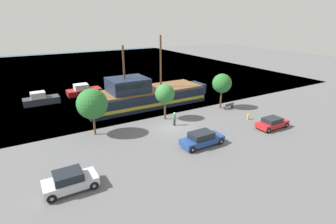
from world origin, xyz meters
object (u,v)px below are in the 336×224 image
at_px(moored_boat_outer, 41,99).
at_px(parked_car_curb_rear, 202,139).
at_px(pedestrian_walking_near, 174,119).
at_px(parked_car_curb_front, 70,181).
at_px(moored_boat_dockside, 83,91).
at_px(fire_hydrant, 248,116).
at_px(bench_promenade_east, 229,106).
at_px(parked_car_curb_mid, 272,123).
at_px(pirate_ship, 143,95).

relative_size(moored_boat_outer, parked_car_curb_rear, 1.11).
height_order(moored_boat_outer, pedestrian_walking_near, moored_boat_outer).
relative_size(parked_car_curb_rear, pedestrian_walking_near, 2.71).
xyz_separation_m(parked_car_curb_front, pedestrian_walking_near, (13.72, 6.88, 0.09)).
relative_size(parked_car_curb_front, pedestrian_walking_near, 2.34).
xyz_separation_m(moored_boat_dockside, fire_hydrant, (15.64, -23.05, -0.28)).
bearing_deg(pedestrian_walking_near, bench_promenade_east, 7.40).
distance_m(moored_boat_outer, bench_promenade_east, 28.65).
bearing_deg(bench_promenade_east, moored_boat_dockside, 131.55).
bearing_deg(bench_promenade_east, parked_car_curb_mid, -93.54).
bearing_deg(pedestrian_walking_near, parked_car_curb_front, -153.38).
height_order(parked_car_curb_mid, bench_promenade_east, parked_car_curb_mid).
relative_size(parked_car_curb_front, parked_car_curb_rear, 0.87).
bearing_deg(moored_boat_outer, parked_car_curb_rear, -61.78).
bearing_deg(fire_hydrant, pedestrian_walking_near, 161.33).
distance_m(parked_car_curb_front, parked_car_curb_rear, 13.36).
bearing_deg(moored_boat_outer, parked_car_curb_front, -91.21).
xyz_separation_m(pirate_ship, parked_car_curb_front, (-13.90, -16.02, -0.82)).
distance_m(moored_boat_outer, parked_car_curb_front, 24.73).
xyz_separation_m(moored_boat_dockside, bench_promenade_east, (16.43, -18.54, -0.26)).
height_order(parked_car_curb_rear, fire_hydrant, parked_car_curb_rear).
xyz_separation_m(parked_car_curb_mid, bench_promenade_east, (0.49, 8.01, -0.23)).
bearing_deg(pedestrian_walking_near, moored_boat_dockside, 107.40).
bearing_deg(parked_car_curb_front, parked_car_curb_mid, 0.47).
height_order(parked_car_curb_front, pedestrian_walking_near, pedestrian_walking_near).
relative_size(pirate_ship, parked_car_curb_mid, 4.73).
height_order(moored_boat_outer, parked_car_curb_mid, moored_boat_outer).
bearing_deg(moored_boat_outer, moored_boat_dockside, 16.18).
xyz_separation_m(pirate_ship, parked_car_curb_rear, (-0.57, -15.16, -0.86)).
distance_m(parked_car_curb_mid, bench_promenade_east, 8.03).
bearing_deg(pirate_ship, moored_boat_outer, 146.96).
distance_m(parked_car_curb_mid, pedestrian_walking_near, 11.79).
height_order(pirate_ship, parked_car_curb_mid, pirate_ship).
bearing_deg(pedestrian_walking_near, parked_car_curb_rear, -93.70).
height_order(parked_car_curb_rear, pedestrian_walking_near, pedestrian_walking_near).
bearing_deg(moored_boat_outer, fire_hydrant, -42.91).
xyz_separation_m(fire_hydrant, bench_promenade_east, (0.79, 4.51, 0.02)).
bearing_deg(parked_car_curb_rear, moored_boat_outer, 118.22).
xyz_separation_m(moored_boat_outer, pedestrian_walking_near, (13.20, -17.84, 0.15)).
distance_m(moored_boat_outer, parked_car_curb_mid, 33.57).
relative_size(parked_car_curb_front, parked_car_curb_mid, 0.98).
bearing_deg(pirate_ship, bench_promenade_east, -37.95).
height_order(fire_hydrant, bench_promenade_east, bench_promenade_east).
bearing_deg(parked_car_curb_mid, parked_car_curb_rear, 176.23).
relative_size(parked_car_curb_mid, bench_promenade_east, 2.55).
height_order(parked_car_curb_front, parked_car_curb_rear, parked_car_curb_front).
distance_m(fire_hydrant, bench_promenade_east, 4.57).
height_order(moored_boat_outer, parked_car_curb_rear, moored_boat_outer).
bearing_deg(bench_promenade_east, parked_car_curb_front, -161.08).
distance_m(moored_boat_dockside, parked_car_curb_rear, 26.54).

